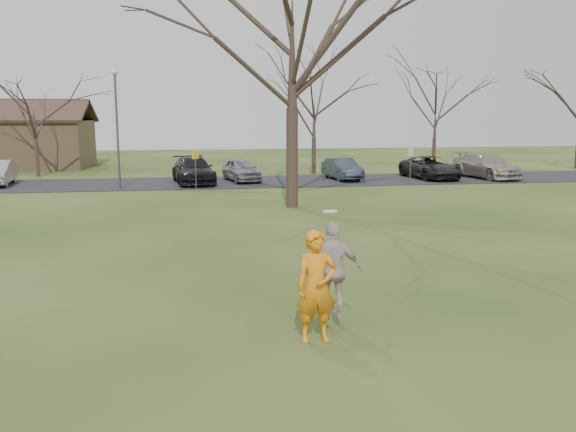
% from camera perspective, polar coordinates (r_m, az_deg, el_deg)
% --- Properties ---
extents(ground, '(120.00, 120.00, 0.00)m').
position_cam_1_polar(ground, '(10.97, 3.49, -11.24)').
color(ground, '#1E380F').
rests_on(ground, ground).
extents(parking_strip, '(62.00, 6.50, 0.04)m').
position_cam_1_polar(parking_strip, '(35.28, -5.60, 3.25)').
color(parking_strip, black).
rests_on(parking_strip, ground).
extents(player_defender, '(0.73, 0.50, 1.96)m').
position_cam_1_polar(player_defender, '(10.37, 2.74, -6.77)').
color(player_defender, orange).
rests_on(player_defender, ground).
extents(car_3, '(2.70, 5.35, 1.49)m').
position_cam_1_polar(car_3, '(34.75, -9.07, 4.35)').
color(car_3, black).
rests_on(car_3, parking_strip).
extents(car_4, '(2.37, 4.19, 1.34)m').
position_cam_1_polar(car_4, '(35.51, -4.49, 4.43)').
color(car_4, gray).
rests_on(car_4, parking_strip).
extents(car_5, '(1.86, 4.10, 1.30)m').
position_cam_1_polar(car_5, '(36.53, 5.20, 4.54)').
color(car_5, '#2D3644').
rests_on(car_5, parking_strip).
extents(car_6, '(2.73, 5.11, 1.37)m').
position_cam_1_polar(car_6, '(37.92, 13.48, 4.55)').
color(car_6, black).
rests_on(car_6, parking_strip).
extents(car_7, '(3.00, 5.45, 1.50)m').
position_cam_1_polar(car_7, '(39.22, 18.43, 4.57)').
color(car_7, gray).
rests_on(car_7, parking_strip).
extents(catching_play, '(1.07, 0.45, 2.04)m').
position_cam_1_polar(catching_play, '(11.02, 4.38, -5.19)').
color(catching_play, '#BDADAA').
rests_on(catching_play, ground).
extents(lamp_post, '(0.34, 0.34, 6.27)m').
position_cam_1_polar(lamp_post, '(32.70, -16.10, 9.36)').
color(lamp_post, '#47474C').
rests_on(lamp_post, ground).
extents(sign_yellow, '(0.35, 0.35, 2.08)m').
position_cam_1_polar(sign_yellow, '(32.08, -8.85, 5.12)').
color(sign_yellow, '#47474C').
rests_on(sign_yellow, ground).
extents(sign_white, '(0.35, 0.35, 2.08)m').
position_cam_1_polar(sign_white, '(34.37, 11.67, 5.33)').
color(sign_white, '#47474C').
rests_on(sign_white, ground).
extents(big_tree, '(9.00, 9.00, 14.00)m').
position_cam_1_polar(big_tree, '(25.55, 0.41, 16.58)').
color(big_tree, '#352821').
rests_on(big_tree, ground).
extents(small_tree_row, '(55.00, 5.90, 8.50)m').
position_cam_1_polar(small_tree_row, '(40.61, 0.09, 9.61)').
color(small_tree_row, '#352821').
rests_on(small_tree_row, ground).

